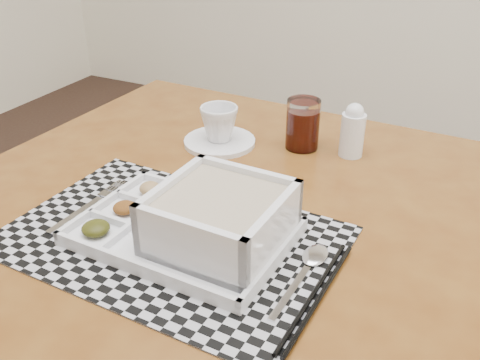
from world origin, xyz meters
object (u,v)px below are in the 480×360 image
Objects in this scene: serving_tray at (209,223)px; creamer_bottle at (353,131)px; cup at (219,123)px; juice_glass at (303,126)px; dining_table at (218,240)px.

creamer_bottle reaches higher than serving_tray.
juice_glass reaches higher than cup.
juice_glass is at bearing -173.97° from creamer_bottle.
creamer_bottle reaches higher than dining_table.
serving_tray is at bearing -66.92° from dining_table.
serving_tray is at bearing -90.45° from juice_glass.
cup is at bearing 116.05° from serving_tray.
dining_table is 3.06× the size of serving_tray.
serving_tray is at bearing -50.56° from cup.
juice_glass is (0.05, 0.27, 0.12)m from dining_table.
cup is at bearing -159.05° from juice_glass.
dining_table is 0.16m from serving_tray.
creamer_bottle is (0.10, 0.39, 0.01)m from serving_tray.
creamer_bottle reaches higher than juice_glass.
serving_tray is 0.41m from creamer_bottle.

